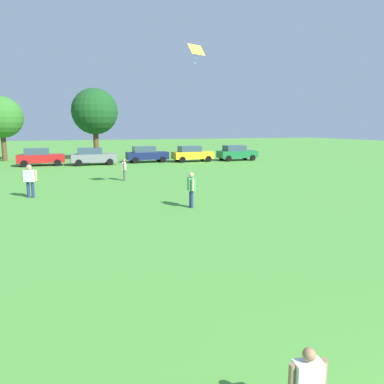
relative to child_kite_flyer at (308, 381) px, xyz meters
name	(u,v)px	position (x,y,z in m)	size (l,w,h in m)	color
ground_plane	(113,173)	(1.63, 27.45, -0.64)	(160.00, 160.00, 0.00)	#4C9338
child_kite_flyer	(308,381)	(0.00, 0.00, 0.00)	(0.51, 0.24, 1.08)	#4C4C51
adult_bystander	(191,187)	(3.10, 12.67, 0.34)	(0.38, 0.77, 1.64)	navy
bystander_near_trees	(124,168)	(1.76, 22.63, 0.26)	(0.37, 0.71, 1.52)	#4C4C51
bystander_midfield	(30,178)	(-4.03, 17.89, 0.40)	(0.75, 0.56, 1.75)	navy
kite	(196,51)	(4.57, 15.96, 6.96)	(0.99, 0.70, 1.03)	yellow
parked_car_red_0	(40,157)	(-4.06, 35.48, 0.22)	(4.30, 2.02, 1.68)	red
parked_car_gray_1	(93,156)	(0.75, 34.55, 0.22)	(4.30, 2.02, 1.68)	slate
parked_car_navy_2	(146,154)	(6.37, 35.48, 0.22)	(4.30, 2.02, 1.68)	#141E4C
parked_car_yellow_3	(192,154)	(11.12, 34.51, 0.22)	(4.30, 2.02, 1.68)	yellow
parked_car_green_4	(236,153)	(16.27, 34.19, 0.22)	(4.30, 2.02, 1.68)	#196B38
tree_center	(1,117)	(-7.88, 42.43, 4.07)	(4.48, 4.48, 6.98)	brown
tree_far_right	(95,112)	(1.76, 40.50, 4.73)	(5.10, 5.10, 7.95)	brown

